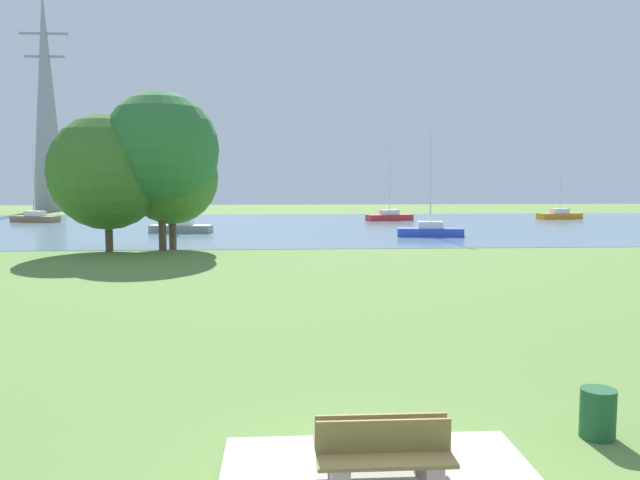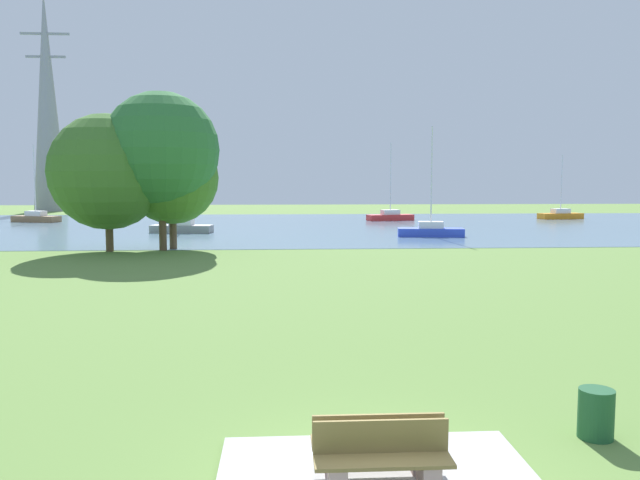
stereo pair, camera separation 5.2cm
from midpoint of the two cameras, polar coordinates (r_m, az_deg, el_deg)
name	(u,v)px [view 2 (the right image)]	position (r m, az deg, el deg)	size (l,w,h in m)	color
ground_plane	(308,267)	(30.49, -1.01, -2.46)	(160.00, 160.00, 0.00)	olive
bench_facing_water	(376,446)	(9.31, 5.23, -17.87)	(1.80, 0.48, 0.89)	tan
bench_facing_inland	(383,463)	(8.82, 5.79, -19.23)	(1.80, 0.48, 0.89)	tan
litter_bin	(596,414)	(11.52, 23.54, -14.02)	(0.56, 0.56, 0.80)	#1E512D
water_surface	(295,226)	(58.34, -2.23, 1.27)	(140.00, 40.00, 0.02)	slate
sailboat_blue	(431,230)	(47.87, 9.88, 0.87)	(4.97, 2.20, 8.06)	blue
sailboat_brown	(36,217)	(69.65, -23.99, 1.86)	(5.03, 2.94, 7.63)	brown
sailboat_orange	(560,215)	(73.67, 20.69, 2.13)	(5.00, 2.39, 6.88)	orange
sailboat_gray	(182,227)	(51.67, -12.22, 1.14)	(4.97, 2.21, 7.06)	gray
sailboat_red	(390,216)	(66.57, 6.31, 2.15)	(5.02, 2.60, 7.99)	red
tree_east_near	(108,172)	(39.17, -18.40, 5.79)	(6.72, 6.72, 8.00)	brown
tree_east_far	(161,150)	(38.87, -13.97, 7.79)	(6.83, 6.83, 9.33)	brown
tree_west_near	(172,178)	(39.59, -13.04, 5.42)	(5.59, 5.59, 7.09)	brown
electricity_pylon	(47,101)	(95.22, -23.15, 11.33)	(6.40, 4.40, 29.55)	gray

